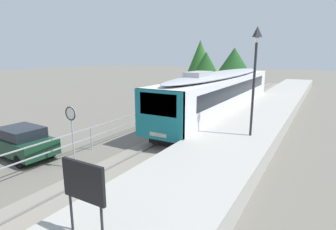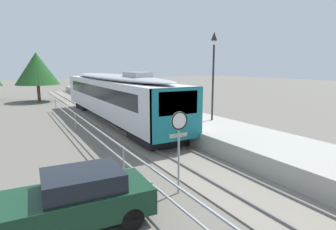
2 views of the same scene
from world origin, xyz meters
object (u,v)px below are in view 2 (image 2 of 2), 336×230
(platform_lamp_mid_platform, at_px, (214,60))
(parked_hatchback_dark_green, at_px, (76,199))
(commuter_train, at_px, (113,94))
(speed_limit_sign, at_px, (179,132))

(platform_lamp_mid_platform, relative_size, parked_hatchback_dark_green, 1.31)
(parked_hatchback_dark_green, bearing_deg, commuter_train, 67.45)
(commuter_train, height_order, platform_lamp_mid_platform, platform_lamp_mid_platform)
(speed_limit_sign, bearing_deg, parked_hatchback_dark_green, -174.22)
(parked_hatchback_dark_green, bearing_deg, speed_limit_sign, 5.78)
(commuter_train, distance_m, speed_limit_sign, 13.18)
(commuter_train, relative_size, speed_limit_sign, 6.85)
(speed_limit_sign, xyz_separation_m, parked_hatchback_dark_green, (-3.39, -0.34, -1.33))
(commuter_train, bearing_deg, platform_lamp_mid_platform, -60.21)
(commuter_train, relative_size, parked_hatchback_dark_green, 4.70)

